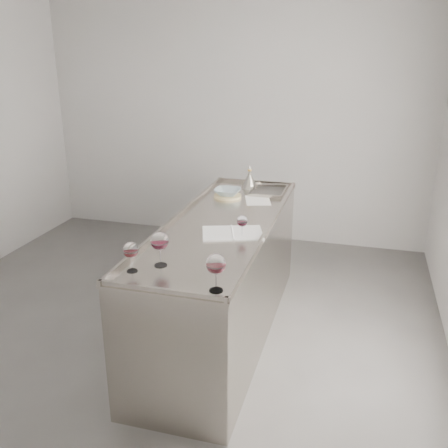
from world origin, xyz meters
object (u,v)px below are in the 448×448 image
(wine_glass_right, at_px, (216,265))
(ceramic_bowl, at_px, (228,192))
(counter, at_px, (222,278))
(wine_glass_left, at_px, (131,251))
(wine_glass_small, at_px, (242,222))
(wine_funnel, at_px, (250,181))
(notebook, at_px, (232,233))
(wine_glass_middle, at_px, (160,242))

(wine_glass_right, height_order, ceramic_bowl, wine_glass_right)
(counter, bearing_deg, wine_glass_left, -105.74)
(wine_glass_small, relative_size, ceramic_bowl, 0.68)
(wine_glass_small, distance_m, wine_funnel, 1.28)
(notebook, distance_m, wine_funnel, 1.24)
(wine_glass_middle, xyz_separation_m, wine_funnel, (0.12, 1.87, -0.09))
(wine_glass_right, distance_m, wine_glass_small, 0.84)
(counter, bearing_deg, wine_funnel, 91.26)
(wine_glass_left, relative_size, wine_glass_middle, 0.84)
(counter, height_order, wine_glass_right, wine_glass_right)
(notebook, bearing_deg, ceramic_bowl, 88.92)
(counter, distance_m, wine_glass_left, 1.18)
(wine_glass_small, relative_size, wine_funnel, 0.70)
(wine_glass_middle, relative_size, notebook, 0.44)
(wine_glass_left, distance_m, wine_glass_small, 0.88)
(notebook, xyz_separation_m, ceramic_bowl, (-0.28, 0.88, 0.04))
(counter, relative_size, wine_glass_small, 15.51)
(notebook, xyz_separation_m, wine_funnel, (-0.16, 1.23, 0.06))
(wine_glass_middle, height_order, wine_glass_small, wine_glass_middle)
(wine_glass_small, distance_m, notebook, 0.13)
(wine_glass_left, height_order, wine_glass_middle, wine_glass_middle)
(wine_glass_right, bearing_deg, notebook, 98.99)
(notebook, bearing_deg, wine_glass_small, -41.11)
(wine_glass_right, relative_size, ceramic_bowl, 0.94)
(counter, distance_m, wine_glass_middle, 1.07)
(wine_funnel, bearing_deg, counter, -88.74)
(wine_glass_right, xyz_separation_m, ceramic_bowl, (-0.41, 1.74, -0.10))
(wine_glass_right, relative_size, notebook, 0.44)
(counter, distance_m, notebook, 0.54)
(counter, bearing_deg, wine_glass_right, -75.73)
(ceramic_bowl, relative_size, wine_funnel, 1.04)
(wine_glass_right, bearing_deg, wine_glass_middle, 151.74)
(ceramic_bowl, distance_m, wine_funnel, 0.37)
(wine_glass_right, distance_m, ceramic_bowl, 1.79)
(wine_glass_middle, relative_size, wine_funnel, 0.98)
(counter, xyz_separation_m, notebook, (0.14, -0.22, 0.47))
(wine_glass_left, distance_m, notebook, 0.87)
(notebook, height_order, ceramic_bowl, ceramic_bowl)
(ceramic_bowl, bearing_deg, wine_glass_left, -94.77)
(wine_glass_middle, relative_size, ceramic_bowl, 0.95)
(wine_glass_middle, relative_size, wine_glass_right, 1.01)
(counter, distance_m, wine_glass_small, 0.67)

